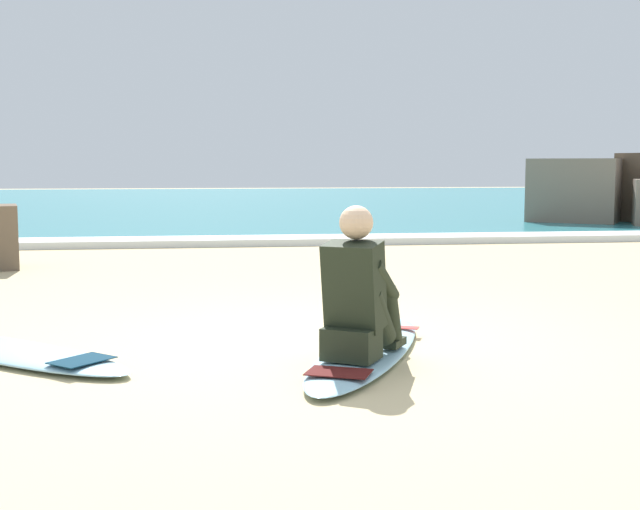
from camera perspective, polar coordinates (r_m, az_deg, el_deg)
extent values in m
plane|color=#CCB584|center=(5.97, -0.41, -6.09)|extent=(80.00, 80.00, 0.00)
cube|color=teal|center=(27.09, -6.24, 3.57)|extent=(80.00, 28.00, 0.10)
cube|color=white|center=(13.43, -4.58, 0.98)|extent=(80.00, 0.90, 0.11)
ellipsoid|color=#9ED1E5|center=(5.62, 3.22, -6.52)|extent=(1.43, 2.39, 0.07)
cube|color=red|center=(6.25, 4.56, -4.88)|extent=(0.48, 0.28, 0.01)
cube|color=#4A1311|center=(4.89, 1.25, -7.99)|extent=(0.43, 0.37, 0.01)
cube|color=black|center=(5.17, 2.16, -6.03)|extent=(0.41, 0.39, 0.20)
cylinder|color=black|center=(5.34, 1.91, -3.99)|extent=(0.34, 0.42, 0.43)
cylinder|color=black|center=(5.54, 2.56, -3.94)|extent=(0.24, 0.28, 0.42)
cube|color=black|center=(5.65, 2.77, -5.77)|extent=(0.20, 0.24, 0.05)
cylinder|color=black|center=(5.27, 3.93, -4.14)|extent=(0.34, 0.42, 0.43)
cylinder|color=black|center=(5.46, 4.81, -4.10)|extent=(0.24, 0.28, 0.42)
cube|color=black|center=(5.56, 5.08, -5.96)|extent=(0.20, 0.24, 0.05)
cube|color=black|center=(5.14, 2.34, -2.13)|extent=(0.44, 0.43, 0.57)
sphere|color=beige|center=(5.13, 2.48, 2.23)|extent=(0.21, 0.21, 0.21)
cylinder|color=black|center=(5.33, 1.54, -1.57)|extent=(0.29, 0.38, 0.31)
cylinder|color=black|center=(5.23, 4.38, -1.73)|extent=(0.29, 0.38, 0.31)
ellipsoid|color=#9ED1E5|center=(5.94, -20.32, -6.20)|extent=(1.99, 1.88, 0.07)
cube|color=#0A2C40|center=(5.38, -15.92, -6.90)|extent=(0.42, 0.43, 0.01)
cube|color=brown|center=(18.78, 20.40, 4.05)|extent=(1.25, 1.25, 1.39)
cube|color=#756656|center=(17.95, 16.90, 4.09)|extent=(2.04, 1.87, 1.39)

